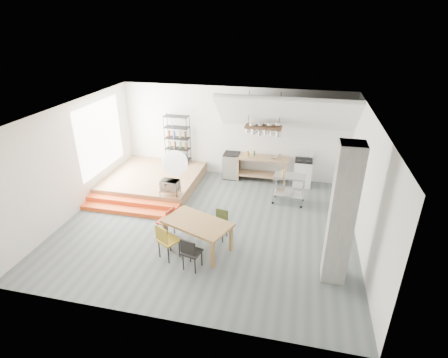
% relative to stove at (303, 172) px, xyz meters
% --- Properties ---
extents(floor, '(8.00, 8.00, 0.00)m').
position_rel_stove_xyz_m(floor, '(-2.50, -3.16, -0.48)').
color(floor, '#525D5F').
rests_on(floor, ground).
extents(wall_back, '(8.00, 0.04, 3.20)m').
position_rel_stove_xyz_m(wall_back, '(-2.50, 0.34, 1.12)').
color(wall_back, silver).
rests_on(wall_back, ground).
extents(wall_left, '(0.04, 7.00, 3.20)m').
position_rel_stove_xyz_m(wall_left, '(-6.50, -3.16, 1.12)').
color(wall_left, silver).
rests_on(wall_left, ground).
extents(wall_right, '(0.04, 7.00, 3.20)m').
position_rel_stove_xyz_m(wall_right, '(1.50, -3.16, 1.12)').
color(wall_right, silver).
rests_on(wall_right, ground).
extents(ceiling, '(8.00, 7.00, 0.02)m').
position_rel_stove_xyz_m(ceiling, '(-2.50, -3.16, 2.72)').
color(ceiling, white).
rests_on(ceiling, wall_back).
extents(slope_ceiling, '(4.40, 1.44, 1.32)m').
position_rel_stove_xyz_m(slope_ceiling, '(-0.70, -0.26, 2.07)').
color(slope_ceiling, white).
rests_on(slope_ceiling, wall_back).
extents(window_pane, '(0.02, 2.50, 2.20)m').
position_rel_stove_xyz_m(window_pane, '(-6.48, -1.66, 1.32)').
color(window_pane, white).
rests_on(window_pane, wall_left).
extents(platform, '(3.00, 3.00, 0.40)m').
position_rel_stove_xyz_m(platform, '(-5.00, -1.16, -0.28)').
color(platform, '#A17C50').
rests_on(platform, ground).
extents(step_lower, '(3.00, 0.35, 0.13)m').
position_rel_stove_xyz_m(step_lower, '(-5.00, -3.11, -0.41)').
color(step_lower, '#EC531B').
rests_on(step_lower, ground).
extents(step_upper, '(3.00, 0.35, 0.27)m').
position_rel_stove_xyz_m(step_upper, '(-5.00, -2.76, -0.35)').
color(step_upper, '#EC531B').
rests_on(step_upper, ground).
extents(concrete_column, '(0.50, 0.50, 3.20)m').
position_rel_stove_xyz_m(concrete_column, '(0.80, -4.66, 1.12)').
color(concrete_column, gray).
rests_on(concrete_column, ground).
extents(kitchen_counter, '(1.80, 0.60, 0.91)m').
position_rel_stove_xyz_m(kitchen_counter, '(-1.40, -0.01, 0.15)').
color(kitchen_counter, '#A17C50').
rests_on(kitchen_counter, ground).
extents(stove, '(0.60, 0.60, 1.18)m').
position_rel_stove_xyz_m(stove, '(0.00, 0.00, 0.00)').
color(stove, white).
rests_on(stove, ground).
extents(pot_rack, '(1.20, 0.50, 1.43)m').
position_rel_stove_xyz_m(pot_rack, '(-1.37, -0.23, 1.50)').
color(pot_rack, '#43291B').
rests_on(pot_rack, ceiling).
extents(wire_shelving, '(0.88, 0.38, 1.80)m').
position_rel_stove_xyz_m(wire_shelving, '(-4.50, 0.04, 0.85)').
color(wire_shelving, black).
rests_on(wire_shelving, platform).
extents(microwave_shelf, '(0.60, 0.40, 0.16)m').
position_rel_stove_xyz_m(microwave_shelf, '(-3.90, -2.41, 0.07)').
color(microwave_shelf, '#A17C50').
rests_on(microwave_shelf, platform).
extents(paper_lantern, '(0.60, 0.60, 0.60)m').
position_rel_stove_xyz_m(paper_lantern, '(-3.02, -4.10, 1.72)').
color(paper_lantern, white).
rests_on(paper_lantern, ceiling).
extents(dining_table, '(1.86, 1.45, 0.78)m').
position_rel_stove_xyz_m(dining_table, '(-2.46, -4.31, 0.21)').
color(dining_table, olive).
rests_on(dining_table, ground).
extents(chair_mustard, '(0.58, 0.58, 0.94)m').
position_rel_stove_xyz_m(chair_mustard, '(-3.07, -4.87, 0.08)').
color(chair_mustard, '#9F801B').
rests_on(chair_mustard, ground).
extents(chair_black, '(0.47, 0.47, 0.86)m').
position_rel_stove_xyz_m(chair_black, '(-2.38, -5.13, 0.03)').
color(chair_black, black).
rests_on(chair_black, ground).
extents(chair_olive, '(0.42, 0.42, 0.79)m').
position_rel_stove_xyz_m(chair_olive, '(-2.02, -3.70, -0.01)').
color(chair_olive, '#4C582A').
rests_on(chair_olive, ground).
extents(chair_red, '(0.45, 0.45, 0.83)m').
position_rel_stove_xyz_m(chair_red, '(-3.40, -3.94, 0.01)').
color(chair_red, red).
rests_on(chair_red, ground).
extents(rolling_cart, '(0.99, 0.61, 0.94)m').
position_rel_stove_xyz_m(rolling_cart, '(-0.38, -1.41, 0.13)').
color(rolling_cart, silver).
rests_on(rolling_cart, ground).
extents(mini_fridge, '(0.55, 0.55, 0.93)m').
position_rel_stove_xyz_m(mini_fridge, '(-2.50, 0.04, -0.01)').
color(mini_fridge, black).
rests_on(mini_fridge, ground).
extents(microwave, '(0.56, 0.40, 0.30)m').
position_rel_stove_xyz_m(microwave, '(-3.90, -2.41, 0.24)').
color(microwave, beige).
rests_on(microwave, microwave_shelf).
extents(bowl, '(0.29, 0.29, 0.06)m').
position_rel_stove_xyz_m(bowl, '(-1.05, -0.06, 0.46)').
color(bowl, silver).
rests_on(bowl, kitchen_counter).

